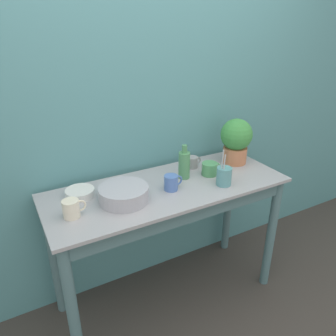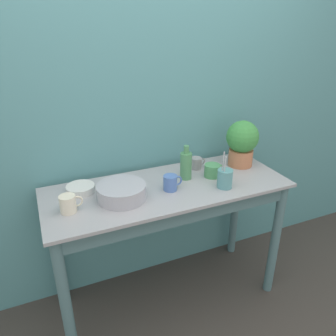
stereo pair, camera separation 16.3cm
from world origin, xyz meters
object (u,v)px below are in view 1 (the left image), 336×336
Objects in this scene: mug_grey at (192,162)px; bottle_tall at (184,164)px; mug_cream at (72,209)px; mug_blue at (171,183)px; mug_green at (210,169)px; potted_plant at (236,139)px; bowl_small_enamel_white at (80,193)px; bowl_wash_large at (124,194)px; utensil_cup at (224,176)px.

bottle_tall is at bearing -140.72° from mug_grey.
bottle_tall is at bearing 8.53° from mug_cream.
mug_grey is at bearing 14.11° from mug_cream.
mug_grey is 0.92× the size of mug_blue.
potted_plant is at bearing 16.65° from mug_green.
mug_grey is 0.77m from bowl_small_enamel_white.
mug_grey is (0.86, 0.22, -0.01)m from mug_cream.
bowl_wash_large is 0.45m from bottle_tall.
mug_grey is at bearing 18.79° from bowl_wash_large.
utensil_cup is at bearing -17.62° from mug_blue.
potted_plant is 2.56× the size of mug_cream.
mug_green is 0.15m from mug_grey.
mug_blue is at bearing -145.74° from bottle_tall.
bowl_small_enamel_white is (-0.20, 0.17, -0.02)m from bowl_wash_large.
bowl_wash_large is at bearing -40.74° from bowl_small_enamel_white.
utensil_cup is (0.80, -0.28, 0.04)m from bowl_small_enamel_white.
utensil_cup is (0.31, -0.10, 0.01)m from mug_blue.
bottle_tall is 0.74m from mug_cream.
mug_grey is 0.66× the size of bowl_small_enamel_white.
bowl_wash_large is at bearing -161.21° from mug_grey.
bowl_wash_large is 0.60m from mug_grey.
mug_green is at bearing 10.39° from mug_blue.
potted_plant is 0.44m from bottle_tall.
bottle_tall is 0.94× the size of utensil_cup.
mug_cream is 0.22m from bowl_small_enamel_white.
bowl_wash_large is at bearing -171.93° from potted_plant.
mug_cream reaches higher than bowl_wash_large.
potted_plant is 1.18m from mug_cream.
potted_plant is 1.91× the size of bowl_small_enamel_white.
bowl_small_enamel_white is at bearing 159.43° from mug_blue.
bowl_small_enamel_white is (-0.49, 0.18, -0.03)m from mug_blue.
mug_cream is at bearing -165.89° from mug_grey.
mug_grey is at bearing 39.28° from bottle_tall.
mug_cream is at bearing 174.30° from utensil_cup.
potted_plant is 0.38m from utensil_cup.
potted_plant is at bearing -2.50° from bowl_small_enamel_white.
mug_green is 0.32m from mug_blue.
mug_grey is 0.47× the size of utensil_cup.
mug_green is 0.81× the size of bowl_small_enamel_white.
potted_plant is 1.43× the size of bottle_tall.
bowl_wash_large is 2.26× the size of mug_cream.
utensil_cup is (0.16, -0.20, -0.03)m from bottle_tall.
utensil_cup reaches higher than mug_cream.
bottle_tall is at bearing 165.58° from mug_green.
bowl_wash_large is 2.55× the size of mug_grey.
mug_cream is (-1.16, -0.15, -0.12)m from potted_plant.
bowl_wash_large is at bearing 177.36° from mug_blue.
utensil_cup reaches higher than bowl_wash_large.
potted_plant is 1.34× the size of utensil_cup.
mug_blue reaches higher than mug_green.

